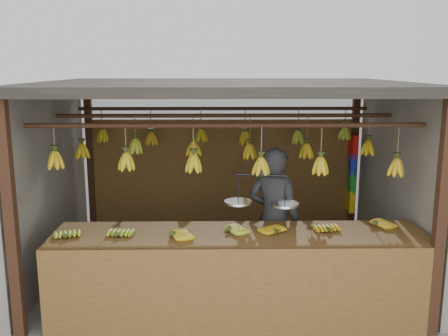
{
  "coord_description": "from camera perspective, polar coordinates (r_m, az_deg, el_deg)",
  "views": [
    {
      "loc": [
        -0.1,
        -5.94,
        2.57
      ],
      "look_at": [
        0.0,
        0.3,
        1.3
      ],
      "focal_mm": 40.0,
      "sensor_mm": 36.0,
      "label": 1
    }
  ],
  "objects": [
    {
      "name": "hanging_bananas",
      "position": [
        6.03,
        0.01,
        2.24
      ],
      "size": [
        3.63,
        2.22,
        0.37
      ],
      "color": "#AE8F12",
      "rests_on": "ground"
    },
    {
      "name": "vendor",
      "position": [
        5.84,
        5.69,
        -5.78
      ],
      "size": [
        0.73,
        0.62,
        1.68
      ],
      "primitive_type": "imported",
      "rotation": [
        0.0,
        0.0,
        2.71
      ],
      "color": "#262628",
      "rests_on": "ground"
    },
    {
      "name": "bag_bundles",
      "position": [
        7.74,
        14.39,
        -0.57
      ],
      "size": [
        0.08,
        0.26,
        1.17
      ],
      "color": "red",
      "rests_on": "ground"
    },
    {
      "name": "stall",
      "position": [
        6.3,
        -0.0,
        6.04
      ],
      "size": [
        4.3,
        3.3,
        2.4
      ],
      "color": "black",
      "rests_on": "ground"
    },
    {
      "name": "ground",
      "position": [
        6.48,
        0.04,
        -11.88
      ],
      "size": [
        80.0,
        80.0,
        0.0
      ],
      "primitive_type": "plane",
      "color": "#5B5B57"
    },
    {
      "name": "balance_scale",
      "position": [
        5.14,
        4.3,
        -3.6
      ],
      "size": [
        0.75,
        0.37,
        0.82
      ],
      "color": "black",
      "rests_on": "ground"
    },
    {
      "name": "counter",
      "position": [
        5.07,
        1.78,
        -10.0
      ],
      "size": [
        3.82,
        0.87,
        0.96
      ],
      "color": "brown",
      "rests_on": "ground"
    }
  ]
}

